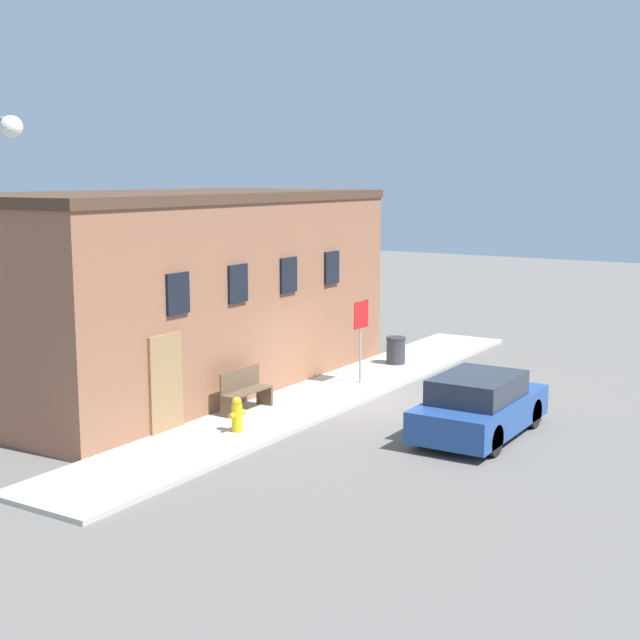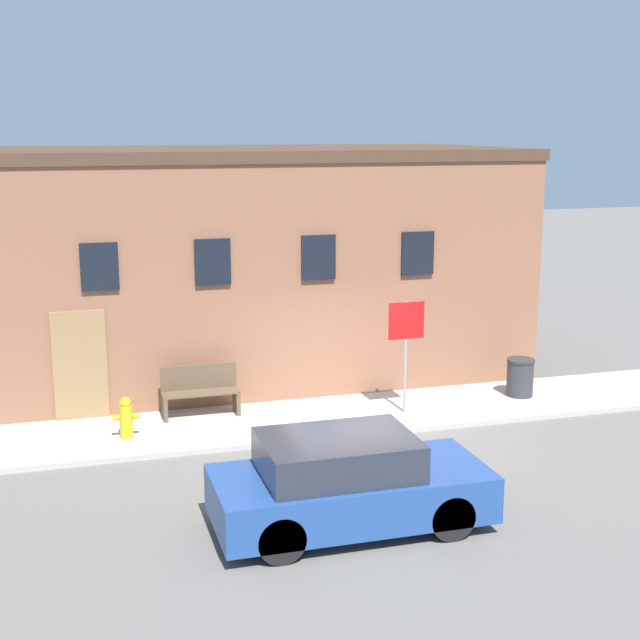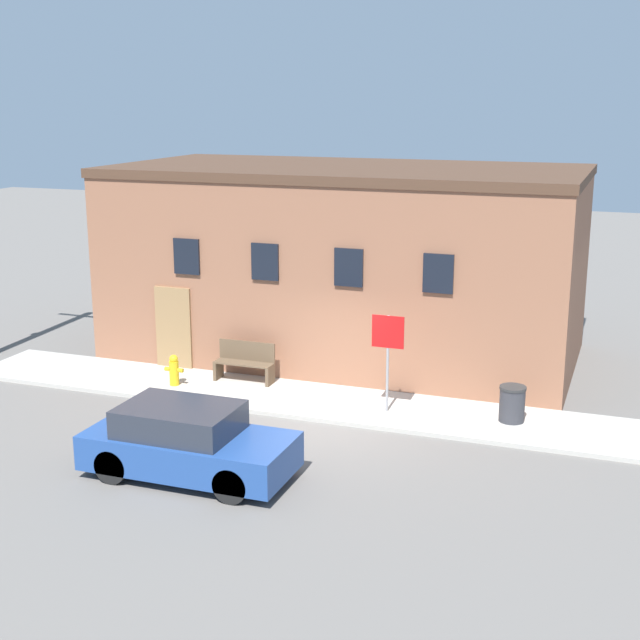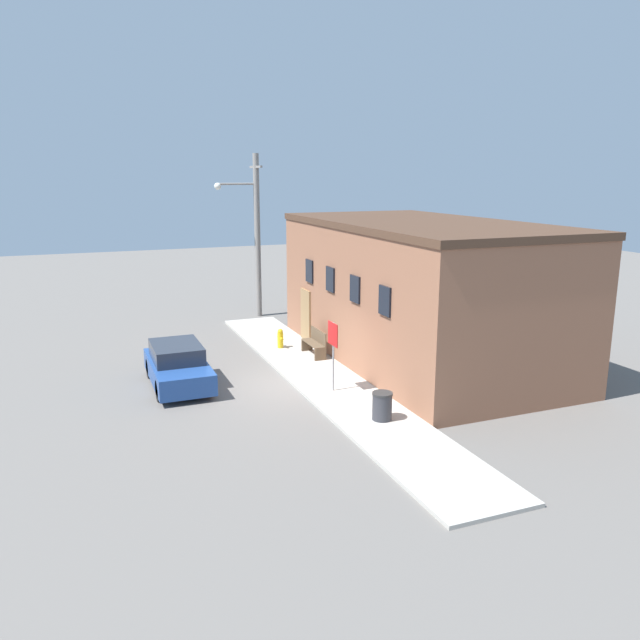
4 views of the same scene
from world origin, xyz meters
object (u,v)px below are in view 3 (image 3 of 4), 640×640
object	(u,v)px
stop_sign	(388,344)
parked_car	(187,443)
fire_hydrant	(174,370)
bench	(245,362)
trash_bin	(512,404)

from	to	relation	value
stop_sign	parked_car	world-z (taller)	stop_sign
fire_hydrant	stop_sign	size ratio (longest dim) A/B	0.35
bench	parked_car	xyz separation A→B (m)	(1.27, -5.30, 0.09)
fire_hydrant	stop_sign	distance (m)	5.48
bench	parked_car	distance (m)	5.45
fire_hydrant	stop_sign	xyz separation A→B (m)	(5.35, -0.03, 1.17)
fire_hydrant	stop_sign	world-z (taller)	stop_sign
trash_bin	parked_car	size ratio (longest dim) A/B	0.20
trash_bin	parked_car	bearing A→B (deg)	-138.34
fire_hydrant	trash_bin	world-z (taller)	trash_bin
fire_hydrant	trash_bin	size ratio (longest dim) A/B	0.97
fire_hydrant	bench	xyz separation A→B (m)	(1.48, 0.89, 0.09)
fire_hydrant	stop_sign	bearing A→B (deg)	-0.30
fire_hydrant	parked_car	xyz separation A→B (m)	(2.74, -4.41, 0.18)
parked_car	bench	bearing A→B (deg)	103.43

